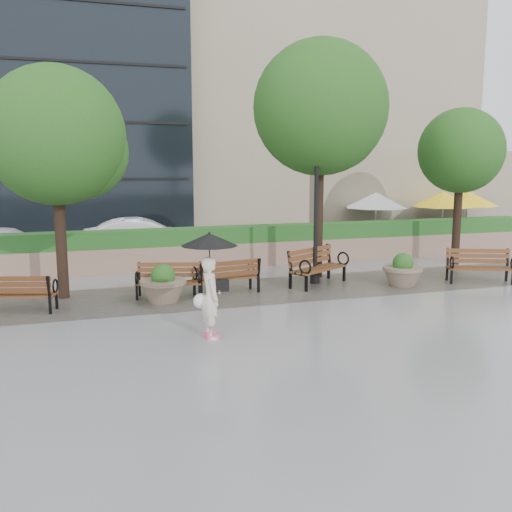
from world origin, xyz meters
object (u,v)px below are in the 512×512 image
object	(u,v)px
bench_3	(318,274)
car_left	(7,245)
bench_0	(19,301)
bench_2	(227,284)
bench_1	(169,288)
car_right	(143,238)
planter_left	(163,287)
lamppost	(316,219)
bench_4	(479,273)
pedestrian	(210,275)
planter_right	(402,273)

from	to	relation	value
bench_3	car_left	bearing A→B (deg)	111.69
bench_0	bench_2	size ratio (longest dim) A/B	0.98
bench_0	bench_1	size ratio (longest dim) A/B	1.01
bench_1	car_right	distance (m)	6.87
planter_left	lamppost	distance (m)	4.88
lamppost	car_left	world-z (taller)	lamppost
bench_4	pedestrian	world-z (taller)	pedestrian
bench_0	planter_left	xyz separation A→B (m)	(3.40, -0.04, 0.11)
bench_0	pedestrian	distance (m)	5.17
bench_3	pedestrian	distance (m)	5.75
car_right	bench_1	bearing A→B (deg)	-177.35
bench_1	planter_left	size ratio (longest dim) A/B	1.53
bench_1	planter_right	world-z (taller)	planter_right
bench_0	car_left	xyz separation A→B (m)	(-0.95, 7.52, 0.34)
bench_3	lamppost	bearing A→B (deg)	56.35
bench_2	planter_left	xyz separation A→B (m)	(-1.76, -0.36, 0.10)
bench_3	planter_right	distance (m)	2.42
car_left	bench_0	bearing A→B (deg)	-165.70
bench_1	bench_3	bearing A→B (deg)	18.74
bench_3	planter_left	world-z (taller)	bench_3
planter_right	pedestrian	world-z (taller)	pedestrian
bench_0	planter_right	distance (m)	10.22
car_left	car_right	size ratio (longest dim) A/B	0.95
planter_left	planter_right	distance (m)	6.82
bench_1	car_right	xyz separation A→B (m)	(0.14, 6.86, 0.45)
bench_0	planter_left	size ratio (longest dim) A/B	1.54
bench_1	bench_2	distance (m)	1.55
bench_1	lamppost	distance (m)	4.67
bench_2	planter_right	xyz separation A→B (m)	(5.06, -0.52, 0.09)
car_left	car_right	bearing A→B (deg)	-86.77
bench_4	planter_right	size ratio (longest dim) A/B	1.73
bench_0	car_left	world-z (taller)	car_left
bench_3	pedestrian	bearing A→B (deg)	-166.79
planter_left	car_left	bearing A→B (deg)	119.93
bench_3	lamppost	distance (m)	1.58
bench_4	lamppost	distance (m)	5.09
planter_left	car_right	world-z (taller)	car_right
planter_left	planter_right	size ratio (longest dim) A/B	1.04
lamppost	planter_right	bearing A→B (deg)	-25.23
bench_4	car_left	distance (m)	15.76
bench_0	bench_1	distance (m)	3.63
car_left	planter_right	bearing A→B (deg)	-117.57
bench_1	bench_2	bearing A→B (deg)	14.18
bench_2	car_right	size ratio (longest dim) A/B	0.42
bench_2	car_left	bearing A→B (deg)	-59.17
bench_0	bench_2	xyz separation A→B (m)	(5.16, 0.32, 0.01)
bench_4	bench_1	bearing A→B (deg)	-163.69
bench_1	car_left	size ratio (longest dim) A/B	0.43
planter_right	lamppost	xyz separation A→B (m)	(-2.26, 1.06, 1.51)
bench_4	planter_right	xyz separation A→B (m)	(-2.37, 0.35, 0.08)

